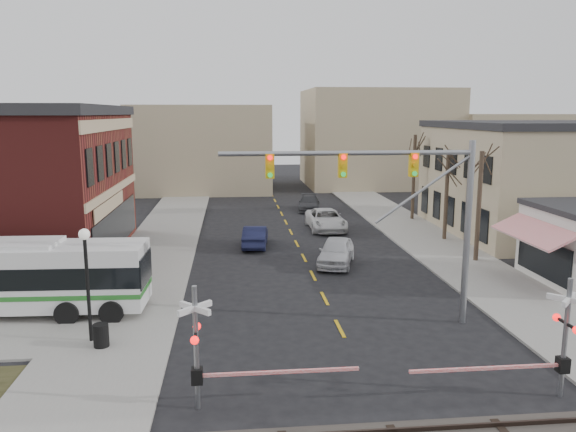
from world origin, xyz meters
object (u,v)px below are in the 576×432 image
object	(u,v)px
street_lamp	(86,262)
rr_crossing_east	(552,340)
transit_bus	(3,277)
pedestrian_far	(109,283)
pedestrian_near	(130,290)
car_a	(336,251)
car_b	(255,236)
rr_crossing_west	(210,349)
car_d	(309,203)
trash_bin	(101,335)
car_c	(326,220)
traffic_signal_mast	(403,194)

from	to	relation	value
street_lamp	rr_crossing_east	bearing A→B (deg)	-20.56
transit_bus	pedestrian_far	world-z (taller)	transit_bus
street_lamp	pedestrian_near	distance (m)	4.21
car_a	car_b	distance (m)	7.01
rr_crossing_west	transit_bus	bearing A→B (deg)	136.37
car_d	trash_bin	bearing A→B (deg)	-102.97
transit_bus	pedestrian_far	bearing A→B (deg)	21.48
transit_bus	rr_crossing_west	xyz separation A→B (m)	(9.62, -9.17, 0.12)
transit_bus	car_b	xyz separation A→B (m)	(11.92, 12.35, -1.11)
rr_crossing_west	pedestrian_far	distance (m)	12.14
rr_crossing_west	pedestrian_near	bearing A→B (deg)	113.99
rr_crossing_east	trash_bin	bearing A→B (deg)	160.86
car_d	street_lamp	bearing A→B (deg)	-104.27
rr_crossing_west	rr_crossing_east	distance (m)	10.89
rr_crossing_east	car_b	world-z (taller)	rr_crossing_east
car_a	car_d	xyz separation A→B (m)	(1.04, 19.37, -0.13)
street_lamp	car_b	bearing A→B (deg)	65.50
rr_crossing_east	pedestrian_near	xyz separation A→B (m)	(-14.86, 9.34, -0.88)
pedestrian_far	car_b	bearing A→B (deg)	20.83
transit_bus	rr_crossing_west	size ratio (longest dim) A/B	2.29
car_b	car_d	world-z (taller)	car_b
transit_bus	car_c	size ratio (longest dim) A/B	2.21
transit_bus	traffic_signal_mast	distance (m)	18.17
trash_bin	car_b	xyz separation A→B (m)	(6.74, 16.61, 0.16)
car_c	pedestrian_near	xyz separation A→B (m)	(-12.10, -17.78, 0.28)
pedestrian_near	car_d	bearing A→B (deg)	0.66
rr_crossing_east	car_c	distance (m)	27.29
pedestrian_far	car_d	bearing A→B (deg)	28.15
rr_crossing_west	pedestrian_far	bearing A→B (deg)	116.27
street_lamp	pedestrian_near	bearing A→B (deg)	73.62
trash_bin	pedestrian_far	distance (m)	6.01
traffic_signal_mast	pedestrian_far	distance (m)	14.83
pedestrian_near	pedestrian_far	distance (m)	2.35
trash_bin	car_a	xyz separation A→B (m)	(11.43, 11.41, 0.25)
transit_bus	street_lamp	size ratio (longest dim) A/B	2.80
traffic_signal_mast	pedestrian_far	xyz separation A→B (m)	(-13.24, 4.56, -4.86)
rr_crossing_west	rr_crossing_east	xyz separation A→B (m)	(10.88, -0.40, 0.00)
traffic_signal_mast	car_c	xyz separation A→B (m)	(0.22, 20.43, -4.97)
traffic_signal_mast	rr_crossing_west	distance (m)	10.79
traffic_signal_mast	rr_crossing_west	xyz separation A→B (m)	(-7.89, -6.29, -3.81)
car_d	pedestrian_near	bearing A→B (deg)	-105.11
car_d	rr_crossing_east	bearing A→B (deg)	-76.41
transit_bus	car_a	xyz separation A→B (m)	(16.61, 7.15, -1.03)
car_b	car_c	distance (m)	7.80
car_d	pedestrian_near	distance (m)	29.33
car_b	street_lamp	bearing A→B (deg)	71.24
car_b	pedestrian_far	world-z (taller)	pedestrian_far
traffic_signal_mast	pedestrian_far	bearing A→B (deg)	161.02
pedestrian_far	car_a	bearing A→B (deg)	-9.62
trash_bin	pedestrian_far	xyz separation A→B (m)	(-0.92, 5.93, 0.34)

